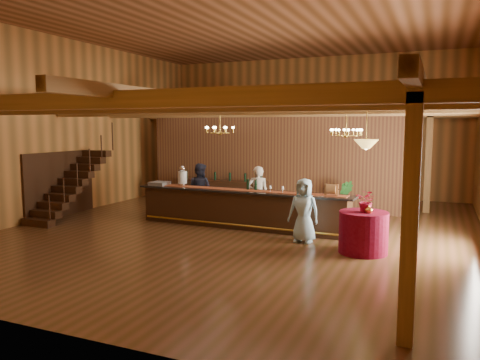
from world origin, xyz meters
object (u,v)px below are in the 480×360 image
at_px(backbar_shelf, 223,193).
at_px(chandelier_left, 220,129).
at_px(tasting_bar, 241,208).
at_px(round_table, 363,232).
at_px(pendant_lamp, 366,144).
at_px(staff_second, 200,190).
at_px(guest, 304,210).
at_px(chandelier_right, 346,132).
at_px(beverage_dispenser, 182,176).
at_px(floor_plant, 343,198).
at_px(raffle_drum, 331,189).
at_px(bartender, 258,195).

relative_size(backbar_shelf, chandelier_left, 4.06).
height_order(backbar_shelf, chandelier_left, chandelier_left).
distance_m(tasting_bar, round_table, 3.75).
distance_m(chandelier_left, pendant_lamp, 4.15).
relative_size(staff_second, guest, 1.07).
distance_m(backbar_shelf, chandelier_left, 4.13).
bearing_deg(chandelier_right, tasting_bar, -170.79).
bearing_deg(round_table, chandelier_left, 164.80).
relative_size(beverage_dispenser, chandelier_left, 0.75).
distance_m(round_table, floor_plant, 4.25).
bearing_deg(chandelier_right, backbar_shelf, 152.26).
relative_size(raffle_drum, backbar_shelf, 0.10).
height_order(tasting_bar, chandelier_left, chandelier_left).
xyz_separation_m(raffle_drum, bartender, (-2.27, 0.78, -0.39)).
bearing_deg(raffle_drum, staff_second, 166.59).
bearing_deg(guest, chandelier_right, 66.90).
bearing_deg(tasting_bar, backbar_shelf, 125.70).
distance_m(tasting_bar, raffle_drum, 2.61).
height_order(chandelier_left, bartender, chandelier_left).
distance_m(backbar_shelf, round_table, 6.89).
relative_size(chandelier_left, guest, 0.52).
height_order(backbar_shelf, floor_plant, floor_plant).
xyz_separation_m(backbar_shelf, chandelier_left, (1.42, -3.16, 2.24)).
height_order(round_table, chandelier_right, chandelier_right).
height_order(beverage_dispenser, staff_second, staff_second).
xyz_separation_m(chandelier_left, floor_plant, (2.77, 2.99, -2.13)).
xyz_separation_m(chandelier_right, floor_plant, (-0.46, 2.28, -2.08)).
xyz_separation_m(chandelier_left, bartender, (0.75, 0.91, -1.86)).
relative_size(bartender, floor_plant, 1.48).
bearing_deg(beverage_dispenser, staff_second, 77.81).
relative_size(raffle_drum, chandelier_left, 0.42).
distance_m(raffle_drum, floor_plant, 2.94).
relative_size(pendant_lamp, floor_plant, 0.80).
bearing_deg(guest, bartender, 143.30).
bearing_deg(bartender, backbar_shelf, -65.34).
relative_size(backbar_shelf, bartender, 1.95).
height_order(guest, floor_plant, guest).
distance_m(beverage_dispenser, floor_plant, 4.98).
relative_size(tasting_bar, floor_plant, 5.59).
bearing_deg(pendant_lamp, guest, 163.49).
distance_m(beverage_dispenser, chandelier_right, 4.84).
height_order(beverage_dispenser, round_table, beverage_dispenser).
bearing_deg(bartender, staff_second, -25.99).
xyz_separation_m(beverage_dispenser, staff_second, (0.16, 0.76, -0.50)).
relative_size(round_table, chandelier_left, 1.33).
height_order(chandelier_left, pendant_lamp, same).
height_order(beverage_dispenser, guest, beverage_dispenser).
height_order(beverage_dispenser, pendant_lamp, pendant_lamp).
height_order(backbar_shelf, bartender, bartender).
bearing_deg(chandelier_left, tasting_bar, 27.89).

